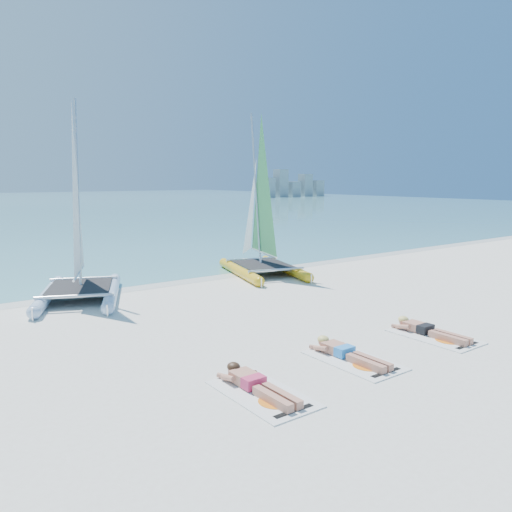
{
  "coord_description": "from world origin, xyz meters",
  "views": [
    {
      "loc": [
        -6.77,
        -9.12,
        3.35
      ],
      "look_at": [
        0.8,
        1.2,
        1.35
      ],
      "focal_mm": 35.0,
      "sensor_mm": 36.0,
      "label": 1
    }
  ],
  "objects_px": {
    "sunbather_a": "(255,383)",
    "sunbather_c": "(427,329)",
    "catamaran_blue": "(78,237)",
    "catamaran_yellow": "(258,221)",
    "towel_c": "(434,337)",
    "towel_a": "(262,394)",
    "sunbather_b": "(346,352)",
    "towel_b": "(354,361)"
  },
  "relations": [
    {
      "from": "catamaran_blue",
      "to": "towel_c",
      "type": "height_order",
      "value": "catamaran_blue"
    },
    {
      "from": "catamaran_yellow",
      "to": "sunbather_a",
      "type": "bearing_deg",
      "value": -111.16
    },
    {
      "from": "towel_c",
      "to": "catamaran_yellow",
      "type": "bearing_deg",
      "value": 80.26
    },
    {
      "from": "catamaran_yellow",
      "to": "catamaran_blue",
      "type": "bearing_deg",
      "value": -162.15
    },
    {
      "from": "towel_b",
      "to": "towel_c",
      "type": "bearing_deg",
      "value": -0.99
    },
    {
      "from": "catamaran_yellow",
      "to": "towel_c",
      "type": "relative_size",
      "value": 3.16
    },
    {
      "from": "catamaran_yellow",
      "to": "sunbather_c",
      "type": "relative_size",
      "value": 3.39
    },
    {
      "from": "catamaran_blue",
      "to": "towel_a",
      "type": "height_order",
      "value": "catamaran_blue"
    },
    {
      "from": "sunbather_b",
      "to": "towel_c",
      "type": "bearing_deg",
      "value": -5.46
    },
    {
      "from": "catamaran_yellow",
      "to": "sunbather_b",
      "type": "bearing_deg",
      "value": -100.13
    },
    {
      "from": "towel_c",
      "to": "towel_a",
      "type": "bearing_deg",
      "value": -178.63
    },
    {
      "from": "sunbather_c",
      "to": "towel_a",
      "type": "bearing_deg",
      "value": -176.28
    },
    {
      "from": "towel_a",
      "to": "towel_c",
      "type": "relative_size",
      "value": 1.0
    },
    {
      "from": "catamaran_blue",
      "to": "sunbather_a",
      "type": "distance_m",
      "value": 8.06
    },
    {
      "from": "catamaran_blue",
      "to": "towel_a",
      "type": "relative_size",
      "value": 3.14
    },
    {
      "from": "sunbather_b",
      "to": "towel_a",
      "type": "bearing_deg",
      "value": -171.18
    },
    {
      "from": "sunbather_b",
      "to": "catamaran_blue",
      "type": "bearing_deg",
      "value": 108.32
    },
    {
      "from": "catamaran_yellow",
      "to": "sunbather_b",
      "type": "xyz_separation_m",
      "value": [
        -3.86,
        -7.98,
        -1.72
      ]
    },
    {
      "from": "towel_b",
      "to": "towel_c",
      "type": "relative_size",
      "value": 1.0
    },
    {
      "from": "catamaran_yellow",
      "to": "towel_b",
      "type": "relative_size",
      "value": 3.16
    },
    {
      "from": "sunbather_a",
      "to": "sunbather_c",
      "type": "distance_m",
      "value": 4.68
    },
    {
      "from": "sunbather_a",
      "to": "towel_c",
      "type": "xyz_separation_m",
      "value": [
        4.68,
        -0.08,
        -0.11
      ]
    },
    {
      "from": "sunbather_a",
      "to": "towel_c",
      "type": "relative_size",
      "value": 0.93
    },
    {
      "from": "towel_a",
      "to": "sunbather_b",
      "type": "distance_m",
      "value": 2.26
    },
    {
      "from": "sunbather_b",
      "to": "towel_c",
      "type": "xyz_separation_m",
      "value": [
        2.45,
        -0.23,
        -0.11
      ]
    },
    {
      "from": "towel_a",
      "to": "sunbather_c",
      "type": "bearing_deg",
      "value": 3.72
    },
    {
      "from": "sunbather_c",
      "to": "catamaran_blue",
      "type": "bearing_deg",
      "value": 122.79
    },
    {
      "from": "catamaran_yellow",
      "to": "towel_c",
      "type": "height_order",
      "value": "catamaran_yellow"
    },
    {
      "from": "towel_b",
      "to": "sunbather_c",
      "type": "xyz_separation_m",
      "value": [
        2.45,
        0.15,
        0.11
      ]
    },
    {
      "from": "catamaran_blue",
      "to": "sunbather_a",
      "type": "xyz_separation_m",
      "value": [
        0.33,
        -7.89,
        -1.62
      ]
    },
    {
      "from": "towel_c",
      "to": "sunbather_c",
      "type": "bearing_deg",
      "value": 90.0
    },
    {
      "from": "sunbather_a",
      "to": "sunbather_c",
      "type": "bearing_deg",
      "value": 1.37
    },
    {
      "from": "catamaran_blue",
      "to": "catamaran_yellow",
      "type": "relative_size",
      "value": 0.99
    },
    {
      "from": "towel_a",
      "to": "sunbather_b",
      "type": "xyz_separation_m",
      "value": [
        2.23,
        0.35,
        0.11
      ]
    },
    {
      "from": "catamaran_yellow",
      "to": "towel_c",
      "type": "xyz_separation_m",
      "value": [
        -1.41,
        -8.21,
        -1.83
      ]
    },
    {
      "from": "towel_a",
      "to": "towel_b",
      "type": "bearing_deg",
      "value": 3.95
    },
    {
      "from": "catamaran_yellow",
      "to": "towel_b",
      "type": "bearing_deg",
      "value": -99.6
    },
    {
      "from": "sunbather_a",
      "to": "sunbather_c",
      "type": "height_order",
      "value": "same"
    },
    {
      "from": "towel_a",
      "to": "towel_b",
      "type": "xyz_separation_m",
      "value": [
        2.23,
        0.15,
        0.0
      ]
    },
    {
      "from": "towel_a",
      "to": "sunbather_b",
      "type": "relative_size",
      "value": 1.07
    },
    {
      "from": "sunbather_b",
      "to": "towel_c",
      "type": "height_order",
      "value": "sunbather_b"
    },
    {
      "from": "sunbather_a",
      "to": "towel_c",
      "type": "height_order",
      "value": "sunbather_a"
    }
  ]
}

